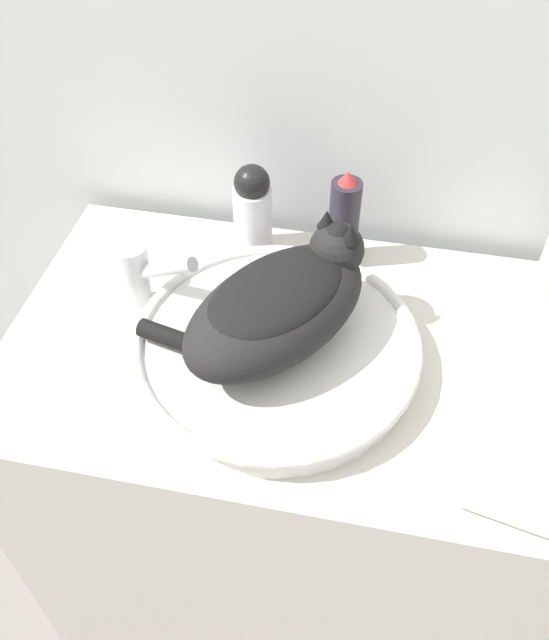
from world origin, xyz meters
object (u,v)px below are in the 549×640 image
object	(u,v)px
faucet	(140,272)
hairspray_can_black	(344,221)
lotion_bottle_white	(253,210)
cat	(280,302)
cream_tube	(534,520)

from	to	relation	value
faucet	hairspray_can_black	size ratio (longest dim) A/B	0.82
faucet	lotion_bottle_white	size ratio (longest dim) A/B	0.87
cat	faucet	size ratio (longest dim) A/B	2.41
faucet	cat	bearing A→B (deg)	1.98
faucet	cream_tube	world-z (taller)	faucet
cat	hairspray_can_black	distance (m)	0.26
cat	cream_tube	xyz separation A→B (m)	(0.37, -0.21, -0.10)
cream_tube	faucet	bearing A→B (deg)	155.00
cat	lotion_bottle_white	bearing A→B (deg)	54.93
cat	cream_tube	world-z (taller)	cat
hairspray_can_black	lotion_bottle_white	bearing A→B (deg)	180.00
hairspray_can_black	lotion_bottle_white	xyz separation A→B (m)	(-0.16, 0.00, 0.00)
faucet	cream_tube	xyz separation A→B (m)	(0.61, -0.28, -0.06)
faucet	hairspray_can_black	world-z (taller)	hairspray_can_black
faucet	hairspray_can_black	distance (m)	0.35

